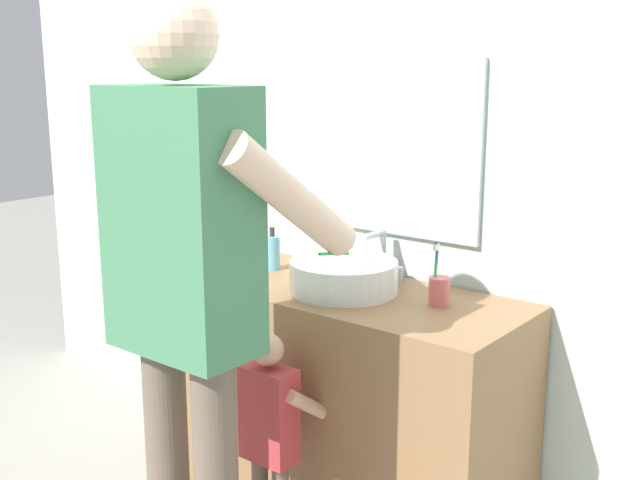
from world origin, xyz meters
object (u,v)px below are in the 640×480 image
at_px(soap_bottle, 272,252).
at_px(adult_parent, 188,261).
at_px(child_toddler, 271,427).
at_px(toothbrush_cup, 439,289).

relative_size(soap_bottle, adult_parent, 0.09).
xyz_separation_m(child_toddler, adult_parent, (-0.01, -0.31, 0.61)).
xyz_separation_m(toothbrush_cup, child_toddler, (-0.34, -0.45, -0.42)).
relative_size(child_toddler, adult_parent, 0.44).
height_order(soap_bottle, adult_parent, adult_parent).
bearing_deg(toothbrush_cup, child_toddler, -126.63).
distance_m(toothbrush_cup, soap_bottle, 0.73).
bearing_deg(adult_parent, toothbrush_cup, 65.31).
bearing_deg(child_toddler, soap_bottle, 130.97).
height_order(toothbrush_cup, child_toddler, toothbrush_cup).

